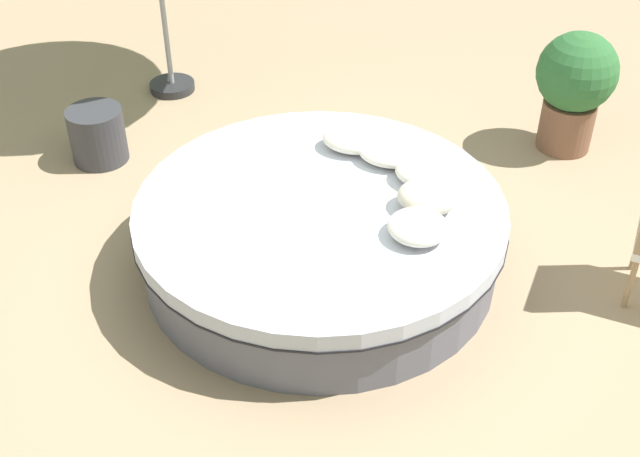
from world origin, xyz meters
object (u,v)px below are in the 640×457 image
at_px(planter, 575,85).
at_px(throw_pillow_3, 392,153).
at_px(throw_pillow_2, 426,172).
at_px(throw_pillow_1, 427,197).
at_px(round_bed, 320,234).
at_px(side_table, 98,135).
at_px(throw_pillow_4, 354,139).
at_px(throw_pillow_0, 418,227).

bearing_deg(planter, throw_pillow_3, -133.95).
height_order(throw_pillow_2, planter, planter).
xyz_separation_m(throw_pillow_1, throw_pillow_2, (-0.04, 0.34, -0.02)).
distance_m(round_bed, planter, 2.73).
height_order(throw_pillow_3, side_table, throw_pillow_3).
bearing_deg(throw_pillow_4, throw_pillow_0, -58.52).
bearing_deg(throw_pillow_0, throw_pillow_2, 91.80).
bearing_deg(throw_pillow_0, throw_pillow_4, 121.48).
distance_m(throw_pillow_0, planter, 2.51).
height_order(throw_pillow_4, planter, planter).
distance_m(throw_pillow_1, side_table, 3.05).
bearing_deg(planter, throw_pillow_0, -115.13).
xyz_separation_m(throw_pillow_2, throw_pillow_4, (-0.58, 0.33, 0.00)).
height_order(round_bed, side_table, round_bed).
xyz_separation_m(throw_pillow_0, throw_pillow_3, (-0.29, 0.86, -0.00)).
bearing_deg(planter, throw_pillow_1, -118.07).
relative_size(throw_pillow_0, throw_pillow_3, 0.81).
distance_m(throw_pillow_2, side_table, 2.92).
bearing_deg(throw_pillow_4, planter, 37.77).
bearing_deg(side_table, throw_pillow_4, -6.30).
relative_size(round_bed, throw_pillow_3, 5.28).
distance_m(throw_pillow_1, throw_pillow_3, 0.63).
relative_size(throw_pillow_0, throw_pillow_1, 0.98).
distance_m(throw_pillow_0, throw_pillow_4, 1.15).
relative_size(throw_pillow_0, side_table, 0.84).
distance_m(round_bed, throw_pillow_3, 0.83).
bearing_deg(throw_pillow_4, round_bed, -97.48).
bearing_deg(throw_pillow_3, throw_pillow_4, 158.98).
bearing_deg(round_bed, throw_pillow_3, 57.39).
distance_m(throw_pillow_2, throw_pillow_4, 0.67).
bearing_deg(throw_pillow_3, throw_pillow_2, -37.19).
relative_size(throw_pillow_4, planter, 0.44).
height_order(throw_pillow_0, side_table, throw_pillow_0).
bearing_deg(side_table, throw_pillow_0, -23.32).
relative_size(throw_pillow_3, throw_pillow_4, 1.04).
relative_size(round_bed, throw_pillow_0, 6.52).
bearing_deg(side_table, throw_pillow_1, -17.60).
height_order(round_bed, throw_pillow_3, throw_pillow_3).
relative_size(round_bed, planter, 2.44).
bearing_deg(throw_pillow_4, throw_pillow_1, -46.73).
relative_size(round_bed, throw_pillow_2, 5.94).
bearing_deg(throw_pillow_0, throw_pillow_1, 85.77).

